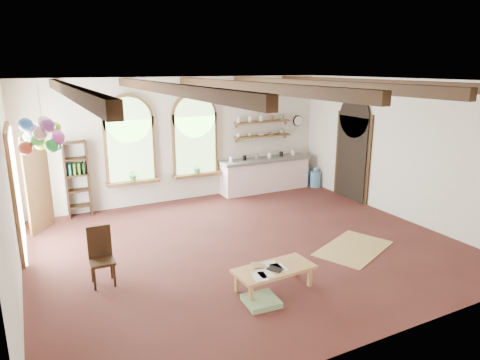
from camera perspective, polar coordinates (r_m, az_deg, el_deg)
floor at (r=8.63m, az=0.74°, el=-8.66°), size 8.00×8.00×0.00m
ceiling_beams at (r=7.91m, az=0.81°, el=12.37°), size 6.20×6.80×0.18m
window_left at (r=10.82m, az=-14.45°, el=4.77°), size 1.30×0.28×2.20m
window_right at (r=11.30m, az=-6.00°, el=5.58°), size 1.30×0.28×2.20m
left_doorway at (r=9.10m, az=-27.70°, el=-1.49°), size 0.10×1.90×2.50m
right_doorway at (r=11.66m, az=14.67°, el=2.80°), size 0.10×1.30×2.40m
kitchen_counter at (r=12.19m, az=3.33°, el=0.77°), size 2.68×0.62×0.94m
wall_shelf_lower at (r=12.13m, az=2.98°, el=5.88°), size 1.70×0.24×0.04m
wall_shelf_upper at (r=12.07m, az=3.01°, el=7.76°), size 1.70×0.24×0.04m
wall_clock at (r=12.80m, az=7.75°, el=7.83°), size 0.32×0.04×0.32m
bookshelf at (r=10.67m, az=-20.87°, el=0.09°), size 0.53×0.32×1.80m
coffee_table at (r=6.94m, az=4.57°, el=-11.89°), size 1.32×0.65×0.37m
side_chair at (r=7.44m, az=-17.84°, el=-11.12°), size 0.39×0.39×0.96m
floor_mat at (r=8.75m, az=14.89°, el=-8.80°), size 1.86×1.55×0.02m
floor_cushion at (r=6.68m, az=2.85°, el=-15.81°), size 0.53×0.53×0.08m
water_jug_a at (r=13.02m, az=8.84°, el=0.50°), size 0.30×0.30×0.58m
water_jug_b at (r=12.78m, az=10.02°, el=0.21°), size 0.31×0.31×0.59m
balloon_cluster at (r=7.88m, az=-24.78°, el=5.40°), size 0.73×0.79×1.14m
table_book at (r=6.93m, az=1.60°, el=-11.40°), size 0.20×0.26×0.02m
tablet at (r=6.86m, az=4.71°, el=-11.77°), size 0.26×0.29×0.01m
potted_plant_left at (r=10.88m, az=-14.06°, el=0.64°), size 0.27×0.23×0.30m
potted_plant_right at (r=11.36m, az=-5.70°, el=1.61°), size 0.27×0.23×0.30m
shelf_cup_a at (r=11.76m, az=-0.20°, el=5.96°), size 0.12×0.10×0.10m
shelf_cup_b at (r=11.92m, az=1.31°, el=6.07°), size 0.10×0.10×0.09m
shelf_bowl_a at (r=12.10m, az=2.78°, el=6.09°), size 0.22×0.22×0.05m
shelf_bowl_b at (r=12.27m, az=4.21°, el=6.21°), size 0.20×0.20×0.06m
shelf_vase at (r=12.44m, az=5.60°, el=6.60°), size 0.18×0.18×0.19m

